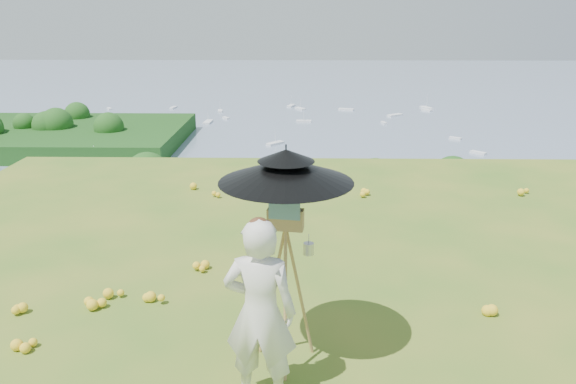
# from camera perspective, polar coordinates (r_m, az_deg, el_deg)

# --- Properties ---
(ground) EXTENTS (14.00, 14.00, 0.00)m
(ground) POSITION_cam_1_polar(r_m,az_deg,el_deg) (6.89, 4.72, -11.15)
(ground) COLOR #407320
(ground) RESTS_ON ground
(shoreline_tier) EXTENTS (170.00, 28.00, 8.00)m
(shoreline_tier) POSITION_cam_1_polar(r_m,az_deg,el_deg) (90.06, 1.27, -8.08)
(shoreline_tier) COLOR #6D6857
(shoreline_tier) RESTS_ON bay_water
(bay_water) EXTENTS (700.00, 700.00, 0.00)m
(bay_water) POSITION_cam_1_polar(r_m,az_deg,el_deg) (248.83, 1.19, 9.19)
(bay_water) COLOR slate
(bay_water) RESTS_ON ground
(peninsula) EXTENTS (90.00, 60.00, 12.00)m
(peninsula) POSITION_cam_1_polar(r_m,az_deg,el_deg) (180.36, -23.49, 6.03)
(peninsula) COLOR #15390F
(peninsula) RESTS_ON bay_water
(slope_trees) EXTENTS (110.00, 50.00, 6.00)m
(slope_trees) POSITION_cam_1_polar(r_m,az_deg,el_deg) (44.93, 1.57, -6.26)
(slope_trees) COLOR #1D5319
(slope_trees) RESTS_ON forest_slope
(harbor_town) EXTENTS (110.00, 22.00, 5.00)m
(harbor_town) POSITION_cam_1_polar(r_m,az_deg,el_deg) (87.42, 1.30, -4.24)
(harbor_town) COLOR beige
(harbor_town) RESTS_ON shoreline_tier
(moored_boats) EXTENTS (140.00, 140.00, 0.70)m
(moored_boats) POSITION_cam_1_polar(r_m,az_deg,el_deg) (171.49, -2.98, 5.35)
(moored_boats) COLOR white
(moored_boats) RESTS_ON bay_water
(wildflowers) EXTENTS (10.00, 10.50, 0.12)m
(wildflowers) POSITION_cam_1_polar(r_m,az_deg,el_deg) (7.08, 4.61, -9.74)
(wildflowers) COLOR yellow
(wildflowers) RESTS_ON ground
(painter) EXTENTS (0.68, 0.50, 1.74)m
(painter) POSITION_cam_1_polar(r_m,az_deg,el_deg) (4.93, -2.85, -12.18)
(painter) COLOR silver
(painter) RESTS_ON ground
(field_easel) EXTENTS (0.76, 0.76, 1.76)m
(field_easel) POSITION_cam_1_polar(r_m,az_deg,el_deg) (5.42, -0.24, -9.09)
(field_easel) COLOR #A28443
(field_easel) RESTS_ON ground
(sun_umbrella) EXTENTS (1.30, 1.30, 0.77)m
(sun_umbrella) POSITION_cam_1_polar(r_m,az_deg,el_deg) (5.09, -0.20, 0.65)
(sun_umbrella) COLOR black
(sun_umbrella) RESTS_ON field_easel
(painter_cap) EXTENTS (0.23, 0.26, 0.10)m
(painter_cap) POSITION_cam_1_polar(r_m,az_deg,el_deg) (4.57, -3.01, -3.24)
(painter_cap) COLOR #C86D74
(painter_cap) RESTS_ON painter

